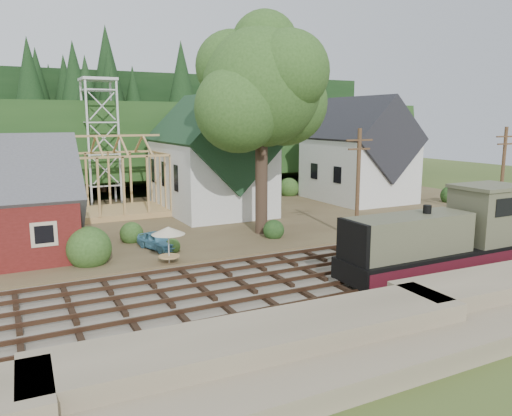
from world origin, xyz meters
name	(u,v)px	position (x,y,z in m)	size (l,w,h in m)	color
ground	(314,278)	(0.00, 0.00, 0.00)	(140.00, 140.00, 0.00)	#384C1E
embankment	(432,337)	(0.00, -8.50, 0.00)	(64.00, 5.00, 1.60)	#7F7259
railroad_bed	(314,277)	(0.00, 0.00, 0.08)	(64.00, 11.00, 0.16)	#726B5B
village_flat	(198,218)	(0.00, 18.00, 0.15)	(64.00, 26.00, 0.30)	brown
hillside	(132,187)	(0.00, 42.00, 0.00)	(70.00, 28.00, 8.00)	#1E3F19
ridge	(107,175)	(0.00, 58.00, 0.00)	(80.00, 20.00, 12.00)	black
church	(211,158)	(2.00, 19.68, 5.18)	(8.40, 15.17, 13.00)	silver
farmhouse	(358,156)	(18.00, 19.00, 4.87)	(8.40, 10.80, 10.60)	silver
timber_frame	(116,181)	(-6.00, 22.00, 3.27)	(8.20, 6.20, 6.99)	tan
lattice_tower	(99,104)	(-6.00, 28.00, 10.03)	(3.20, 3.20, 12.12)	silver
big_tree	(263,96)	(2.17, 10.08, 10.22)	(10.90, 8.40, 14.70)	#38281E
telegraph_pole_near	(358,183)	(7.00, 5.20, 4.25)	(2.20, 0.28, 8.00)	#4C331E
telegraph_pole_far	(503,173)	(22.00, 5.20, 4.25)	(2.20, 0.28, 8.00)	#4C331E
locomotive	(445,239)	(6.52, -3.00, 2.11)	(11.91, 2.98, 4.77)	black
car_blue	(158,240)	(-6.17, 8.87, 0.87)	(1.35, 3.36, 1.14)	#5AA1C1
car_red	(391,197)	(19.57, 15.61, 0.97)	(2.23, 4.83, 1.34)	#B72C0E
patio_set	(168,232)	(-6.49, 5.50, 2.15)	(1.95, 1.95, 2.17)	silver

